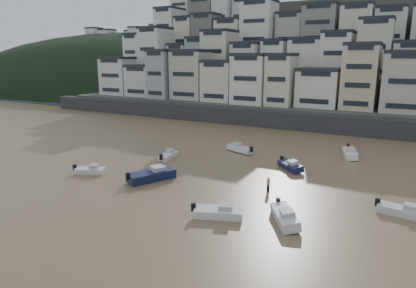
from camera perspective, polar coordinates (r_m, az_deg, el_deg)
The scene contains 14 objects.
sea_strip at distance 209.19m, azimuth -13.45°, elevation 8.97°, with size 340.00×340.00×0.00m, color #434E5F.
harbor_wall at distance 79.04m, azimuth 14.13°, elevation 3.37°, with size 140.00×3.00×3.50m, color #38383A.
hillside at distance 116.29m, azimuth 21.86°, elevation 11.52°, with size 141.04×66.00×50.00m.
headland at distance 191.83m, azimuth -12.07°, elevation 8.67°, with size 216.00×135.00×53.33m.
boat_a at distance 35.69m, azimuth 1.61°, elevation -10.25°, with size 5.05×1.65×1.38m, color white, non-canonical shape.
boat_b at distance 35.44m, azimuth 11.74°, elevation -10.60°, with size 5.54×1.81×1.51m, color silver, non-canonical shape.
boat_c at distance 46.30m, azimuth -8.68°, elevation -4.48°, with size 6.61×2.16×1.80m, color #151E44, non-canonical shape.
boat_d at distance 40.64m, azimuth 27.79°, elevation -8.89°, with size 4.86×1.59×1.33m, color silver, non-canonical shape.
boat_e at distance 51.24m, azimuth 12.54°, elevation -3.15°, with size 4.94×1.62×1.35m, color #151C44, non-canonical shape.
boat_f at distance 55.57m, azimuth -6.16°, elevation -1.65°, with size 4.58×1.50×1.25m, color white, non-canonical shape.
boat_h at distance 59.37m, azimuth 4.95°, elevation -0.55°, with size 5.28×1.73×1.44m, color silver, non-canonical shape.
boat_i at distance 60.28m, azimuth 21.02°, elevation -1.13°, with size 5.76×1.88×1.57m, color white, non-canonical shape.
boat_j at distance 50.75m, azimuth -17.72°, elevation -3.76°, with size 4.21×1.38×1.15m, color silver, non-canonical shape.
person_pink at distance 42.66m, azimuth 9.25°, elevation -6.12°, with size 0.44×0.44×1.74m, color tan, non-canonical shape.
Camera 1 is at (29.07, -10.54, 15.04)m, focal length 32.00 mm.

